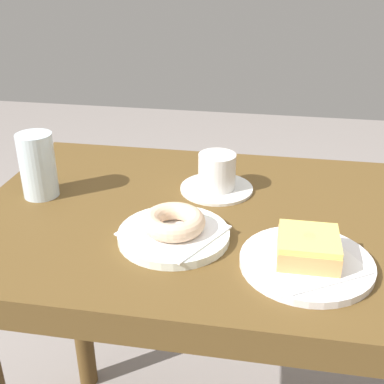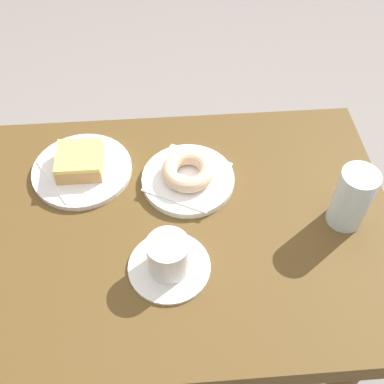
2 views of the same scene
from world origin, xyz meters
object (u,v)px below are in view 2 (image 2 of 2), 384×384
at_px(plate_sugar_ring, 188,180).
at_px(plate_glazed_square, 82,170).
at_px(donut_glazed_square, 80,161).
at_px(water_glass, 352,198).
at_px(coffee_cup, 169,258).
at_px(donut_sugar_ring, 188,171).

relative_size(plate_sugar_ring, plate_glazed_square, 0.92).
bearing_deg(donut_glazed_square, water_glass, 162.65).
xyz_separation_m(water_glass, coffee_cup, (0.35, 0.08, -0.03)).
height_order(plate_glazed_square, coffee_cup, coffee_cup).
bearing_deg(donut_glazed_square, donut_sugar_ring, 168.78).
relative_size(plate_glazed_square, donut_glazed_square, 2.24).
xyz_separation_m(plate_sugar_ring, donut_glazed_square, (0.22, -0.04, 0.03)).
xyz_separation_m(plate_glazed_square, coffee_cup, (-0.17, 0.25, 0.03)).
relative_size(donut_glazed_square, water_glass, 0.72).
bearing_deg(plate_glazed_square, coffee_cup, 125.20).
bearing_deg(water_glass, plate_glazed_square, -17.35).
height_order(plate_sugar_ring, donut_sugar_ring, donut_sugar_ring).
xyz_separation_m(donut_glazed_square, water_glass, (-0.52, 0.16, 0.03)).
relative_size(plate_glazed_square, coffee_cup, 1.40).
bearing_deg(water_glass, donut_glazed_square, -17.35).
bearing_deg(plate_sugar_ring, donut_glazed_square, -11.22).
relative_size(donut_sugar_ring, plate_glazed_square, 0.52).
bearing_deg(donut_sugar_ring, plate_glazed_square, -11.22).
bearing_deg(donut_sugar_ring, plate_sugar_ring, 90.00).
bearing_deg(donut_glazed_square, coffee_cup, 125.20).
distance_m(plate_sugar_ring, donut_glazed_square, 0.23).
distance_m(donut_glazed_square, water_glass, 0.55).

